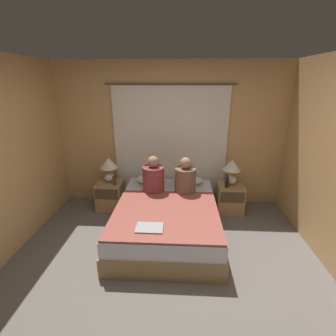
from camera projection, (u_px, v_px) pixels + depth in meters
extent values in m
plane|color=#66605B|center=(162.00, 281.00, 2.79)|extent=(16.00, 16.00, 0.00)
cube|color=tan|center=(170.00, 136.00, 4.31)|extent=(4.10, 0.06, 2.50)
cube|color=silver|center=(170.00, 148.00, 4.32)|extent=(1.98, 0.03, 2.10)
cylinder|color=brown|center=(170.00, 84.00, 3.96)|extent=(2.18, 0.02, 0.02)
cube|color=#99754C|center=(167.00, 224.00, 3.65)|extent=(1.47, 1.96, 0.26)
cube|color=silver|center=(167.00, 210.00, 3.57)|extent=(1.43, 1.92, 0.22)
cube|color=#A87F51|center=(110.00, 195.00, 4.33)|extent=(0.44, 0.42, 0.49)
cube|color=#4C3823|center=(106.00, 194.00, 4.09)|extent=(0.39, 0.02, 0.18)
cube|color=#A87F51|center=(230.00, 198.00, 4.22)|extent=(0.44, 0.42, 0.49)
cube|color=#4C3823|center=(233.00, 198.00, 3.98)|extent=(0.39, 0.02, 0.18)
ellipsoid|color=silver|center=(110.00, 177.00, 4.27)|extent=(0.19, 0.19, 0.16)
cylinder|color=#B2A893|center=(109.00, 170.00, 4.23)|extent=(0.02, 0.02, 0.10)
cone|color=silver|center=(109.00, 163.00, 4.18)|extent=(0.30, 0.30, 0.18)
ellipsoid|color=silver|center=(231.00, 180.00, 4.16)|extent=(0.19, 0.19, 0.16)
cylinder|color=#B2A893|center=(231.00, 173.00, 4.12)|extent=(0.02, 0.02, 0.10)
cone|color=silver|center=(232.00, 165.00, 4.07)|extent=(0.30, 0.30, 0.18)
ellipsoid|color=silver|center=(151.00, 179.00, 4.26)|extent=(0.52, 0.34, 0.12)
ellipsoid|color=silver|center=(188.00, 180.00, 4.23)|extent=(0.52, 0.34, 0.12)
cube|color=#994C42|center=(166.00, 213.00, 3.26)|extent=(1.41, 1.32, 0.03)
cylinder|color=brown|center=(153.00, 180.00, 3.86)|extent=(0.34, 0.34, 0.42)
sphere|color=#A87A5B|center=(153.00, 162.00, 3.76)|extent=(0.17, 0.17, 0.17)
cylinder|color=brown|center=(185.00, 181.00, 3.83)|extent=(0.33, 0.33, 0.41)
sphere|color=#A87A5B|center=(186.00, 163.00, 3.73)|extent=(0.17, 0.17, 0.17)
cylinder|color=#513819|center=(114.00, 181.00, 4.12)|extent=(0.06, 0.06, 0.16)
cylinder|color=#513819|center=(114.00, 175.00, 4.09)|extent=(0.02, 0.02, 0.06)
cylinder|color=black|center=(227.00, 183.00, 4.02)|extent=(0.06, 0.06, 0.17)
cylinder|color=black|center=(228.00, 176.00, 3.98)|extent=(0.02, 0.02, 0.06)
cube|color=#9EA0A5|center=(149.00, 228.00, 2.89)|extent=(0.32, 0.22, 0.02)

